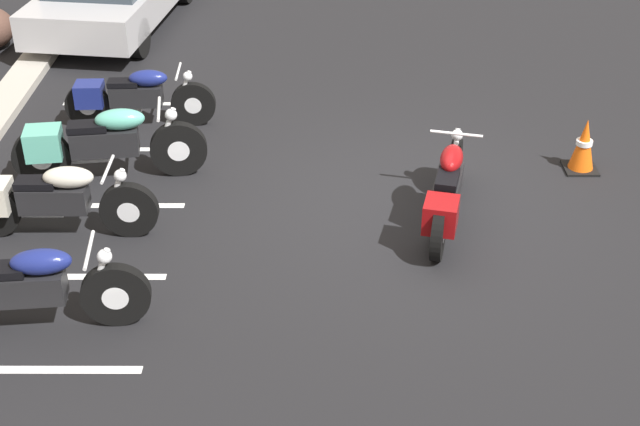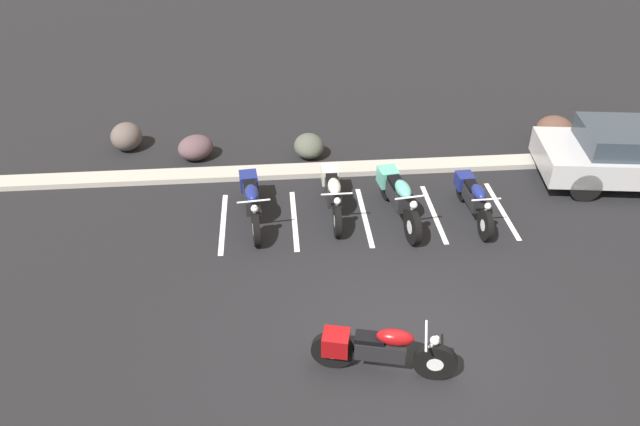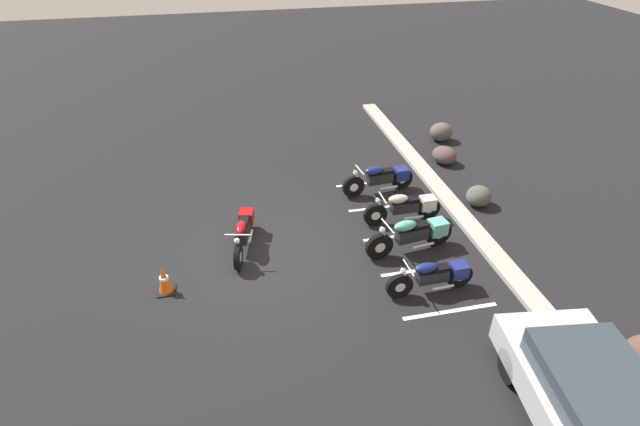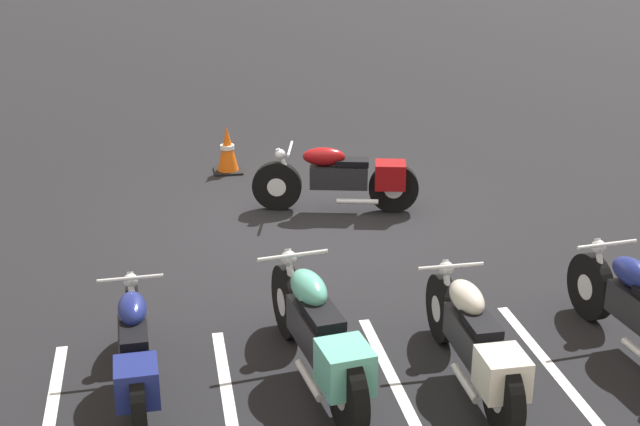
{
  "view_description": "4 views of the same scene",
  "coord_description": "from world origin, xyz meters",
  "px_view_note": "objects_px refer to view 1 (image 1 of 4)",
  "views": [
    {
      "loc": [
        -8.89,
        0.9,
        5.28
      ],
      "look_at": [
        -1.33,
        0.92,
        0.66
      ],
      "focal_mm": 50.0,
      "sensor_mm": 36.0,
      "label": 1
    },
    {
      "loc": [
        -1.84,
        -6.69,
        7.03
      ],
      "look_at": [
        -1.1,
        2.23,
        1.02
      ],
      "focal_mm": 35.0,
      "sensor_mm": 36.0,
      "label": 2
    },
    {
      "loc": [
        9.63,
        -0.79,
        7.38
      ],
      "look_at": [
        -0.71,
        1.5,
        0.57
      ],
      "focal_mm": 28.0,
      "sensor_mm": 36.0,
      "label": 3
    },
    {
      "loc": [
        1.72,
        9.92,
        4.05
      ],
      "look_at": [
        0.22,
        1.86,
        0.89
      ],
      "focal_mm": 50.0,
      "sensor_mm": 36.0,
      "label": 4
    }
  ],
  "objects_px": {
    "parked_bike_3": "(132,97)",
    "parked_bike_1": "(48,200)",
    "motorcycle_maroon_featured": "(447,191)",
    "parked_bike_0": "(17,289)",
    "parked_bike_2": "(99,143)",
    "traffic_cone": "(584,146)"
  },
  "relations": [
    {
      "from": "parked_bike_0",
      "to": "parked_bike_3",
      "type": "xyz_separation_m",
      "value": [
        4.37,
        -0.25,
        -0.04
      ]
    },
    {
      "from": "motorcycle_maroon_featured",
      "to": "parked_bike_3",
      "type": "xyz_separation_m",
      "value": [
        2.55,
        3.89,
        -0.02
      ]
    },
    {
      "from": "motorcycle_maroon_featured",
      "to": "parked_bike_3",
      "type": "distance_m",
      "value": 4.66
    },
    {
      "from": "parked_bike_1",
      "to": "parked_bike_2",
      "type": "height_order",
      "value": "parked_bike_2"
    },
    {
      "from": "parked_bike_1",
      "to": "parked_bike_2",
      "type": "distance_m",
      "value": 1.29
    },
    {
      "from": "motorcycle_maroon_featured",
      "to": "traffic_cone",
      "type": "relative_size",
      "value": 3.07
    },
    {
      "from": "parked_bike_0",
      "to": "parked_bike_2",
      "type": "xyz_separation_m",
      "value": [
        2.87,
        -0.14,
        0.02
      ]
    },
    {
      "from": "parked_bike_2",
      "to": "traffic_cone",
      "type": "bearing_deg",
      "value": -5.26
    },
    {
      "from": "motorcycle_maroon_featured",
      "to": "parked_bike_3",
      "type": "height_order",
      "value": "motorcycle_maroon_featured"
    },
    {
      "from": "parked_bike_1",
      "to": "traffic_cone",
      "type": "xyz_separation_m",
      "value": [
        1.5,
        -6.12,
        -0.13
      ]
    },
    {
      "from": "parked_bike_0",
      "to": "traffic_cone",
      "type": "relative_size",
      "value": 3.23
    },
    {
      "from": "motorcycle_maroon_featured",
      "to": "parked_bike_1",
      "type": "distance_m",
      "value": 4.29
    },
    {
      "from": "parked_bike_1",
      "to": "parked_bike_2",
      "type": "xyz_separation_m",
      "value": [
        1.25,
        -0.28,
        0.04
      ]
    },
    {
      "from": "motorcycle_maroon_featured",
      "to": "parked_bike_0",
      "type": "xyz_separation_m",
      "value": [
        -1.81,
        4.14,
        0.01
      ]
    },
    {
      "from": "motorcycle_maroon_featured",
      "to": "parked_bike_2",
      "type": "xyz_separation_m",
      "value": [
        1.06,
        4.0,
        0.04
      ]
    },
    {
      "from": "parked_bike_3",
      "to": "parked_bike_1",
      "type": "bearing_deg",
      "value": -100.03
    },
    {
      "from": "parked_bike_3",
      "to": "traffic_cone",
      "type": "xyz_separation_m",
      "value": [
        -1.24,
        -5.73,
        -0.1
      ]
    },
    {
      "from": "parked_bike_3",
      "to": "traffic_cone",
      "type": "height_order",
      "value": "parked_bike_3"
    },
    {
      "from": "motorcycle_maroon_featured",
      "to": "parked_bike_1",
      "type": "bearing_deg",
      "value": 106.15
    },
    {
      "from": "motorcycle_maroon_featured",
      "to": "traffic_cone",
      "type": "distance_m",
      "value": 2.26
    },
    {
      "from": "parked_bike_2",
      "to": "parked_bike_0",
      "type": "bearing_deg",
      "value": -100.52
    },
    {
      "from": "parked_bike_0",
      "to": "parked_bike_2",
      "type": "bearing_deg",
      "value": 81.52
    }
  ]
}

